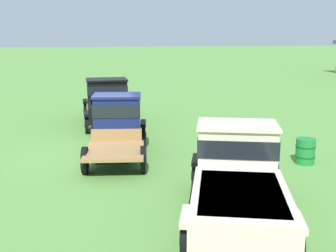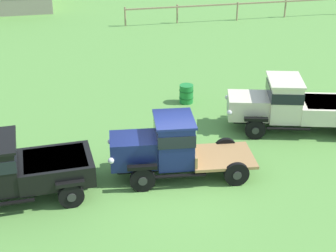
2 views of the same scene
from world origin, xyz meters
name	(u,v)px [view 2 (image 2 of 2)]	position (x,y,z in m)	size (l,w,h in m)	color
ground_plane	(171,186)	(0.00, 0.00, 0.00)	(240.00, 240.00, 0.00)	#5B9342
paddock_fence	(236,7)	(9.16, 19.90, 0.93)	(15.72, 0.37, 1.27)	#997F60
vintage_truck_foreground_near	(4,169)	(-5.11, 0.45, 1.06)	(5.44, 2.43, 2.04)	black
vintage_truck_second_in_line	(167,146)	(0.02, 0.71, 1.11)	(4.97, 2.31, 2.10)	black
vintage_truck_midrow_center	(296,105)	(5.72, 3.12, 1.03)	(5.88, 3.31, 2.08)	black
oil_drum_beside_row	(186,94)	(2.19, 6.58, 0.41)	(0.63, 0.63, 0.82)	#1E7F33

